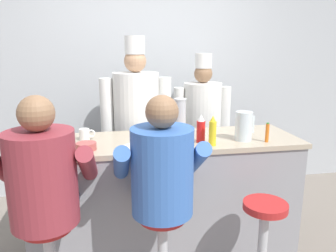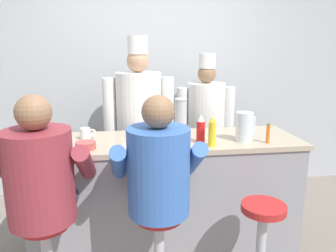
% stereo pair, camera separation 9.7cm
% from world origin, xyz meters
% --- Properties ---
extents(wall_back, '(10.00, 0.06, 2.70)m').
position_xyz_m(wall_back, '(0.00, 1.62, 1.35)').
color(wall_back, '#B2B7BC').
rests_on(wall_back, ground_plane).
extents(diner_counter, '(2.21, 0.68, 0.96)m').
position_xyz_m(diner_counter, '(0.00, 0.34, 0.48)').
color(diner_counter, gray).
rests_on(diner_counter, ground_plane).
extents(ketchup_bottle_red, '(0.07, 0.07, 0.23)m').
position_xyz_m(ketchup_bottle_red, '(0.26, 0.21, 1.07)').
color(ketchup_bottle_red, red).
rests_on(ketchup_bottle_red, diner_counter).
extents(mustard_bottle_yellow, '(0.06, 0.06, 0.24)m').
position_xyz_m(mustard_bottle_yellow, '(0.32, 0.11, 1.07)').
color(mustard_bottle_yellow, yellow).
rests_on(mustard_bottle_yellow, diner_counter).
extents(hot_sauce_bottle_orange, '(0.03, 0.03, 0.16)m').
position_xyz_m(hot_sauce_bottle_orange, '(0.78, 0.12, 1.04)').
color(hot_sauce_bottle_orange, orange).
rests_on(hot_sauce_bottle_orange, diner_counter).
extents(water_pitcher_clear, '(0.16, 0.14, 0.24)m').
position_xyz_m(water_pitcher_clear, '(0.62, 0.20, 1.08)').
color(water_pitcher_clear, silver).
rests_on(water_pitcher_clear, diner_counter).
extents(breakfast_plate, '(0.26, 0.26, 0.05)m').
position_xyz_m(breakfast_plate, '(-0.24, 0.11, 0.98)').
color(breakfast_plate, white).
rests_on(breakfast_plate, diner_counter).
extents(cereal_bowl, '(0.15, 0.15, 0.05)m').
position_xyz_m(cereal_bowl, '(-0.63, 0.16, 0.99)').
color(cereal_bowl, '#B24C47').
rests_on(cereal_bowl, diner_counter).
extents(coffee_mug_white, '(0.13, 0.08, 0.09)m').
position_xyz_m(coffee_mug_white, '(-0.65, 0.44, 1.01)').
color(coffee_mug_white, white).
rests_on(coffee_mug_white, diner_counter).
extents(cup_stack_steel, '(0.11, 0.11, 0.32)m').
position_xyz_m(cup_stack_steel, '(0.14, 0.46, 1.12)').
color(cup_stack_steel, '#B7BABF').
rests_on(cup_stack_steel, diner_counter).
extents(napkin_dispenser_chrome, '(0.12, 0.07, 0.15)m').
position_xyz_m(napkin_dispenser_chrome, '(0.03, 0.10, 1.04)').
color(napkin_dispenser_chrome, silver).
rests_on(napkin_dispenser_chrome, diner_counter).
extents(diner_seated_maroon, '(0.62, 0.61, 1.44)m').
position_xyz_m(diner_seated_maroon, '(-0.86, -0.26, 0.90)').
color(diner_seated_maroon, '#B2B5BA').
rests_on(diner_seated_maroon, ground_plane).
extents(diner_seated_blue, '(0.61, 0.60, 1.42)m').
position_xyz_m(diner_seated_blue, '(-0.13, -0.26, 0.89)').
color(diner_seated_blue, '#B2B5BA').
rests_on(diner_seated_blue, ground_plane).
extents(empty_stool_round, '(0.31, 0.31, 0.65)m').
position_xyz_m(empty_stool_round, '(0.59, -0.29, 0.44)').
color(empty_stool_round, '#B2B5BA').
rests_on(empty_stool_round, ground_plane).
extents(cook_in_whites_near, '(0.71, 0.45, 1.81)m').
position_xyz_m(cook_in_whites_near, '(-0.19, 1.00, 0.99)').
color(cook_in_whites_near, '#232328').
rests_on(cook_in_whites_near, ground_plane).
extents(cook_in_whites_far, '(0.64, 0.41, 1.64)m').
position_xyz_m(cook_in_whites_far, '(0.55, 1.19, 0.90)').
color(cook_in_whites_far, '#232328').
rests_on(cook_in_whites_far, ground_plane).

